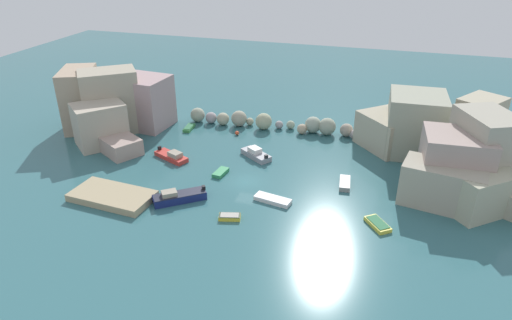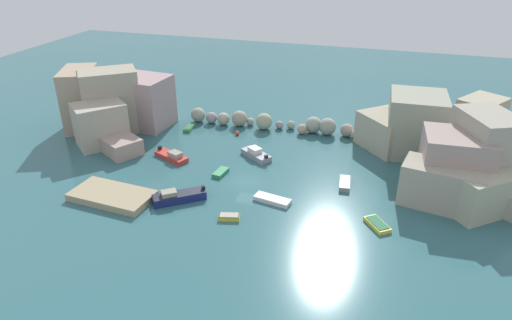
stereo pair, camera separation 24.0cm
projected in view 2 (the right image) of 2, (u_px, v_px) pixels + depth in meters
name	position (u px, v px, depth m)	size (l,w,h in m)	color
cove_water	(246.00, 181.00, 58.46)	(160.00, 160.00, 0.00)	#33666D
cliff_headland_left	(112.00, 106.00, 71.76)	(19.90, 21.65, 9.87)	#B3A692
cliff_headland_right	(454.00, 151.00, 58.37)	(28.06, 24.89, 9.84)	#B1A88F
rock_breakwater	(286.00, 124.00, 72.82)	(34.36, 3.60, 2.69)	#9EA68E
stone_dock	(112.00, 196.00, 54.51)	(9.82, 4.99, 0.87)	tan
channel_buoy	(237.00, 133.00, 71.66)	(0.65, 0.65, 0.65)	#E04C28
moored_boat_0	(256.00, 154.00, 64.49)	(5.04, 4.31, 1.41)	gray
moored_boat_1	(189.00, 128.00, 73.78)	(1.46, 3.18, 0.56)	#3D8B45
moored_boat_2	(221.00, 172.00, 60.14)	(1.56, 2.79, 0.49)	#308E54
moored_boat_3	(229.00, 217.00, 50.77)	(2.61, 1.71, 0.53)	yellow
moored_boat_4	(345.00, 183.00, 57.38)	(1.65, 3.56, 0.62)	gray
moored_boat_5	(377.00, 224.00, 49.47)	(3.14, 3.45, 0.54)	yellow
moored_boat_6	(178.00, 197.00, 54.02)	(6.04, 5.23, 1.55)	navy
moored_boat_7	(172.00, 156.00, 64.08)	(5.63, 3.84, 1.30)	red
moored_boat_8	(272.00, 200.00, 54.02)	(4.62, 2.33, 0.52)	white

